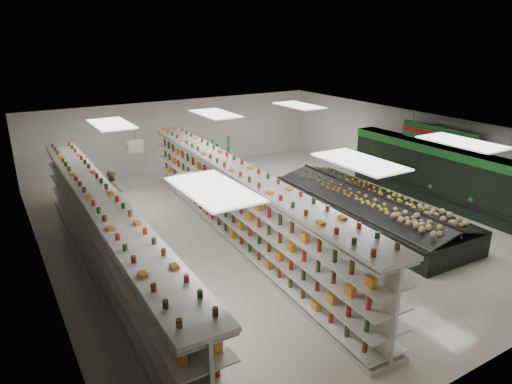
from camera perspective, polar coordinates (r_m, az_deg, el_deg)
floor at (r=15.58m, az=1.79°, el=-3.98°), size 16.00×16.00×0.00m
ceiling at (r=14.60m, az=1.93°, el=7.61°), size 14.00×16.00×0.02m
wall_back at (r=21.93m, az=-9.64°, el=7.13°), size 14.00×0.02×3.20m
wall_front at (r=9.88m, az=28.40°, el=-10.89°), size 14.00×0.02×3.20m
wall_left at (r=12.86m, az=-25.42°, el=-3.49°), size 0.02×16.00×3.20m
wall_right at (r=19.58m, az=19.41°, el=4.79°), size 0.02×16.00×3.20m
produce_wall_case at (r=18.42m, az=21.86°, el=2.45°), size 0.93×8.00×2.20m
aisle_sign_near at (r=11.29m, az=-8.85°, el=1.43°), size 0.52×0.06×0.75m
aisle_sign_far at (r=14.94m, az=-14.81°, el=5.49°), size 0.52×0.06×0.75m
hortifruti_banner at (r=17.87m, az=21.87°, el=6.64°), size 0.12×3.20×0.95m
gondola_left at (r=12.61m, az=-18.27°, el=-5.76°), size 1.09×13.03×2.26m
gondola_center at (r=14.10m, az=-2.31°, el=-1.86°), size 1.69×13.50×2.33m
produce_island at (r=16.03m, az=13.74°, el=-1.89°), size 2.92×7.55×1.12m
soda_endcap at (r=19.81m, az=-5.10°, el=3.80°), size 1.64×1.39×1.78m
shopper_main at (r=13.99m, az=0.60°, el=-3.21°), size 0.60×0.41×1.61m
shopper_background at (r=17.23m, az=-17.44°, el=0.25°), size 0.60×0.84×1.58m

